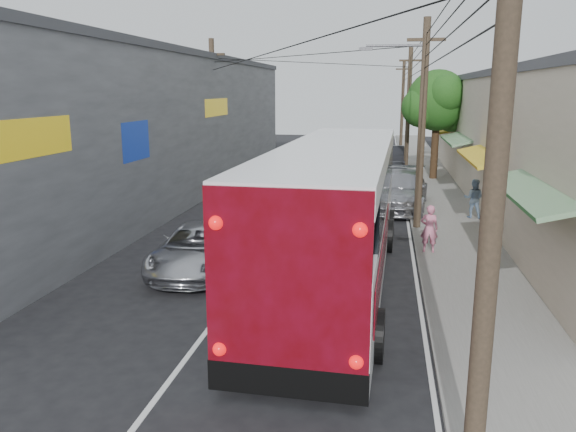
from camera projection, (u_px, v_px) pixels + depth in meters
name	position (u px, v px, depth m)	size (l,w,h in m)	color
ground	(167.00, 384.00, 10.53)	(120.00, 120.00, 0.00)	black
sidewalk	(436.00, 197.00, 28.65)	(3.00, 80.00, 0.12)	slate
building_right	(525.00, 134.00, 29.14)	(7.09, 40.00, 6.25)	beige
building_left	(139.00, 125.00, 28.44)	(7.20, 36.00, 7.25)	gray
utility_poles	(372.00, 115.00, 28.63)	(11.80, 45.28, 8.00)	#473828
street_tree	(438.00, 102.00, 33.36)	(4.40, 4.00, 6.60)	#3F2B19
coach_bus	(336.00, 211.00, 15.86)	(3.47, 13.73, 3.93)	white
jeepney	(198.00, 248.00, 17.05)	(2.29, 4.97, 1.38)	silver
parked_suv	(400.00, 190.00, 26.01)	(2.41, 5.93, 1.72)	#95959C
parked_car_mid	(398.00, 177.00, 31.01)	(1.64, 4.08, 1.39)	#28292D
parked_car_far	(391.00, 158.00, 38.60)	(1.73, 4.95, 1.63)	black
pedestrian_near	(429.00, 229.00, 18.54)	(0.58, 0.38, 1.59)	pink
pedestrian_far	(474.00, 199.00, 23.55)	(0.80, 0.62, 1.64)	#96B6DA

